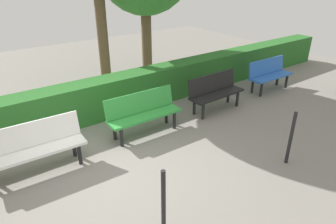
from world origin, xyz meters
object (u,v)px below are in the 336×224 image
at_px(bench_blue, 269,73).
at_px(bench_green, 143,112).
at_px(bench_white, 33,146).
at_px(bench_black, 215,91).

bearing_deg(bench_blue, bench_green, 1.38).
height_order(bench_blue, bench_white, same).
bearing_deg(bench_blue, bench_white, 1.74).
xyz_separation_m(bench_green, bench_white, (2.17, 0.05, 0.00)).
xyz_separation_m(bench_blue, bench_white, (6.29, 0.07, 0.01)).
bearing_deg(bench_black, bench_blue, -179.77).
xyz_separation_m(bench_black, bench_green, (1.99, -0.03, 0.00)).
relative_size(bench_green, bench_white, 0.94).
xyz_separation_m(bench_blue, bench_black, (2.12, 0.06, 0.00)).
height_order(bench_green, bench_white, same).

